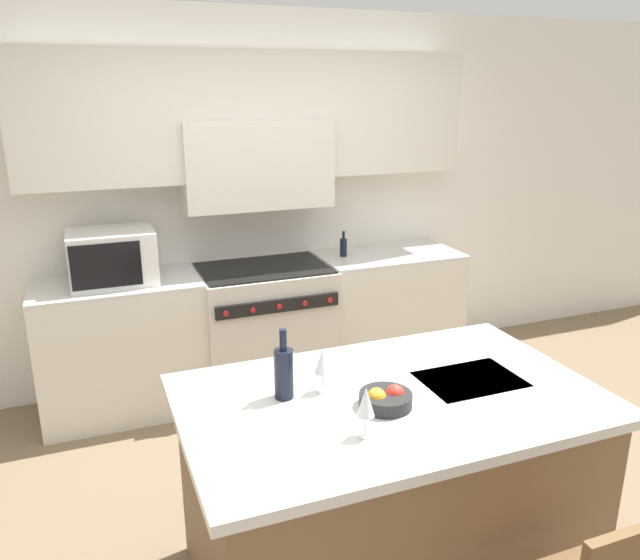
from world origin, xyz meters
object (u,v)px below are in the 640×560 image
at_px(microwave, 112,257).
at_px(wine_bottle, 284,372).
at_px(wine_glass_far, 322,362).
at_px(wine_glass_near, 366,403).
at_px(fruit_bowl, 386,399).
at_px(range_stove, 265,328).
at_px(oil_bottle_on_counter, 343,247).

xyz_separation_m(microwave, wine_bottle, (0.55, -1.91, -0.06)).
height_order(wine_bottle, wine_glass_far, wine_bottle).
distance_m(microwave, wine_glass_near, 2.42).
relative_size(wine_glass_far, fruit_bowl, 0.92).
relative_size(range_stove, fruit_bowl, 4.33).
xyz_separation_m(wine_bottle, wine_glass_near, (0.19, -0.40, 0.02)).
height_order(microwave, fruit_bowl, microwave).
bearing_deg(wine_glass_far, oil_bottle_on_counter, 64.27).
xyz_separation_m(range_stove, wine_glass_far, (-0.30, -1.90, 0.60)).
relative_size(microwave, oil_bottle_on_counter, 2.79).
distance_m(wine_bottle, oil_bottle_on_counter, 2.25).
distance_m(wine_glass_near, oil_bottle_on_counter, 2.53).
bearing_deg(range_stove, wine_bottle, -103.86).
relative_size(wine_bottle, wine_glass_far, 1.53).
bearing_deg(fruit_bowl, wine_glass_far, 131.81).
bearing_deg(wine_glass_far, range_stove, 81.08).
bearing_deg(microwave, range_stove, -1.05).
xyz_separation_m(range_stove, fruit_bowl, (-0.11, -2.11, 0.50)).
xyz_separation_m(wine_bottle, oil_bottle_on_counter, (1.11, 1.95, -0.04)).
bearing_deg(fruit_bowl, range_stove, 87.10).
bearing_deg(wine_bottle, range_stove, 76.14).
bearing_deg(microwave, wine_glass_far, -69.51).
xyz_separation_m(range_stove, wine_bottle, (-0.47, -1.89, 0.58)).
distance_m(range_stove, wine_glass_near, 2.38).
relative_size(wine_glass_far, oil_bottle_on_counter, 1.03).
xyz_separation_m(wine_glass_near, fruit_bowl, (0.17, 0.17, -0.10)).
relative_size(range_stove, wine_glass_near, 4.72).
relative_size(fruit_bowl, oil_bottle_on_counter, 1.12).
xyz_separation_m(wine_glass_far, oil_bottle_on_counter, (0.95, 1.96, -0.06)).
bearing_deg(oil_bottle_on_counter, wine_glass_far, -115.73).
height_order(range_stove, wine_glass_far, wine_glass_far).
xyz_separation_m(range_stove, wine_glass_near, (-0.28, -2.29, 0.60)).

